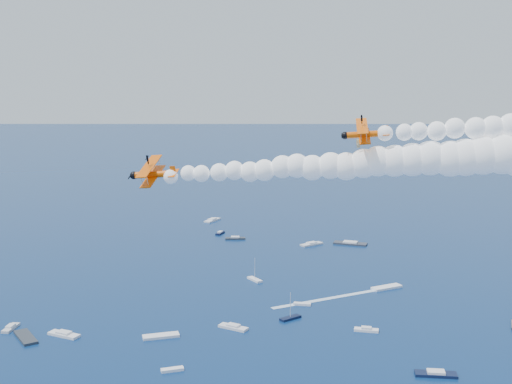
% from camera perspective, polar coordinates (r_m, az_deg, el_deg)
% --- Properties ---
extents(biplane_lead, '(9.79, 11.12, 7.11)m').
position_cam_1_polar(biplane_lead, '(105.44, 9.28, 4.84)').
color(biplane_lead, '#EF5A05').
extents(biplane_trail, '(10.65, 12.35, 8.47)m').
position_cam_1_polar(biplane_trail, '(113.14, -8.62, 1.48)').
color(biplane_trail, '#EE5705').
extents(smoke_trail_trail, '(68.01, 41.70, 11.64)m').
position_cam_1_polar(smoke_trail_trail, '(106.55, 8.30, 2.36)').
color(smoke_trail_trail, white).
extents(spectator_boats, '(235.44, 171.88, 0.70)m').
position_cam_1_polar(spectator_boats, '(212.41, 3.28, -9.20)').
color(spectator_boats, '#2B2F3A').
rests_on(spectator_boats, ground).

